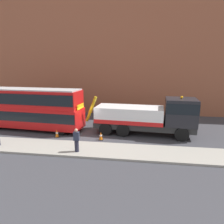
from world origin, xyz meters
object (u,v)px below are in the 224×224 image
pedestrian_bystander (77,140)px  traffic_cone_midway (101,136)px  double_decker_bus (28,107)px  recovery_tow_truck (149,116)px  traffic_cone_near_bus (57,134)px

pedestrian_bystander → traffic_cone_midway: pedestrian_bystander is taller
double_decker_bus → pedestrian_bystander: (6.57, -5.06, -1.25)m
double_decker_bus → traffic_cone_midway: bearing=-10.6°
recovery_tow_truck → double_decker_bus: 11.78m
pedestrian_bystander → recovery_tow_truck: bearing=-50.8°
traffic_cone_near_bus → double_decker_bus: bearing=151.8°
traffic_cone_near_bus → recovery_tow_truck: bearing=13.8°
double_decker_bus → traffic_cone_midway: double_decker_bus is taller
pedestrian_bystander → traffic_cone_near_bus: bearing=38.0°
pedestrian_bystander → traffic_cone_near_bus: 4.20m
recovery_tow_truck → traffic_cone_near_bus: bearing=-161.5°
recovery_tow_truck → traffic_cone_near_bus: recovery_tow_truck is taller
recovery_tow_truck → pedestrian_bystander: (-5.20, -5.02, -0.77)m
recovery_tow_truck → traffic_cone_near_bus: 8.38m
recovery_tow_truck → traffic_cone_near_bus: (-8.02, -1.97, -1.42)m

